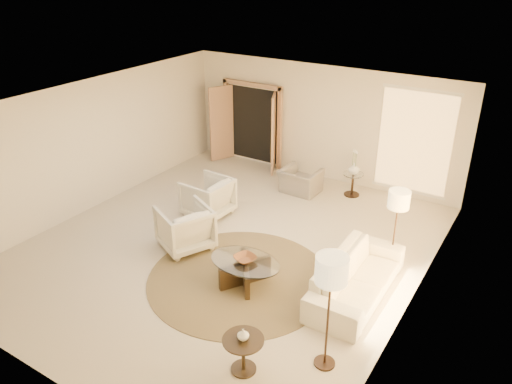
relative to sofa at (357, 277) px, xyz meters
The scene contains 18 objects.
room 2.87m from the sofa, behind, with size 7.04×8.04×2.83m.
windows_right 1.29m from the sofa, 15.02° to the left, with size 0.10×6.40×2.40m, color #FFC266, non-canonical shape.
window_back_corner 4.20m from the sofa, 95.20° to the left, with size 1.70×0.10×2.40m, color #FFC266, non-canonical shape.
curtains_right 1.64m from the sofa, 56.64° to the left, with size 0.06×5.20×2.60m, color tan, non-canonical shape.
french_doors 6.07m from the sofa, 139.32° to the left, with size 1.95×0.66×2.16m.
area_rug 2.02m from the sofa, 160.56° to the right, with size 3.20×3.20×0.01m, color #3E311D.
sofa is the anchor object (origin of this frame).
armchair_left 3.89m from the sofa, 165.85° to the left, with size 0.90×0.84×0.92m, color beige.
armchair_right 3.35m from the sofa, behind, with size 0.91×0.85×0.94m, color beige.
accent_chair 3.98m from the sofa, 130.86° to the left, with size 0.89×0.58×0.77m, color gray.
coffee_table 1.86m from the sofa, 156.95° to the right, with size 1.32×1.32×0.46m.
end_table 2.47m from the sofa, 105.46° to the right, with size 0.56×0.56×0.53m.
side_table 3.82m from the sofa, 113.16° to the left, with size 0.47×0.47×0.55m.
floor_lamp_near 1.46m from the sofa, 77.91° to the left, with size 0.37×0.37×1.53m.
floor_lamp_far 2.06m from the sofa, 82.28° to the right, with size 0.42×0.42×1.74m.
bowl 1.87m from the sofa, 156.95° to the right, with size 0.36×0.36×0.09m, color brown.
end_vase 2.49m from the sofa, 105.46° to the right, with size 0.16×0.16×0.17m, color white.
side_vase 3.83m from the sofa, 113.16° to the left, with size 0.25×0.25×0.26m, color white.
Camera 1 is at (4.85, -6.70, 5.12)m, focal length 35.00 mm.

